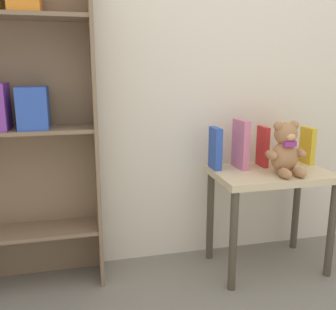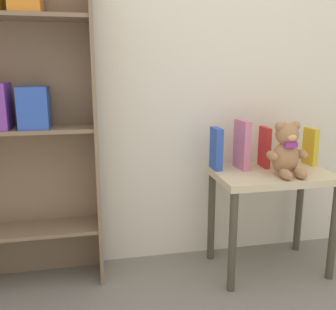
# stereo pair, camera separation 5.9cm
# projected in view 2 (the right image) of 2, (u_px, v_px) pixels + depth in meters

# --- Properties ---
(wall_back) EXTENTS (4.80, 0.06, 2.50)m
(wall_back) POSITION_uv_depth(u_px,v_px,m) (206.00, 36.00, 2.02)
(wall_back) COLOR silver
(wall_back) RESTS_ON ground_plane
(bookshelf_side) EXTENTS (0.75, 0.24, 1.59)m
(bookshelf_side) POSITION_uv_depth(u_px,v_px,m) (16.00, 107.00, 1.78)
(bookshelf_side) COLOR #7F664C
(bookshelf_side) RESTS_ON ground_plane
(display_table) EXTENTS (0.61, 0.39, 0.55)m
(display_table) POSITION_uv_depth(u_px,v_px,m) (272.00, 189.00, 1.98)
(display_table) COLOR beige
(display_table) RESTS_ON ground_plane
(teddy_bear) EXTENTS (0.21, 0.19, 0.27)m
(teddy_bear) POSITION_uv_depth(u_px,v_px,m) (287.00, 151.00, 1.88)
(teddy_bear) COLOR #A8754C
(teddy_bear) RESTS_ON display_table
(book_standing_blue) EXTENTS (0.04, 0.11, 0.22)m
(book_standing_blue) POSITION_uv_depth(u_px,v_px,m) (216.00, 149.00, 1.99)
(book_standing_blue) COLOR #2D51B7
(book_standing_blue) RESTS_ON display_table
(book_standing_pink) EXTENTS (0.04, 0.15, 0.26)m
(book_standing_pink) POSITION_uv_depth(u_px,v_px,m) (242.00, 145.00, 2.00)
(book_standing_pink) COLOR #D17093
(book_standing_pink) RESTS_ON display_table
(book_standing_red) EXTENTS (0.03, 0.12, 0.22)m
(book_standing_red) POSITION_uv_depth(u_px,v_px,m) (264.00, 147.00, 2.04)
(book_standing_red) COLOR red
(book_standing_red) RESTS_ON display_table
(book_standing_orange) EXTENTS (0.03, 0.10, 0.21)m
(book_standing_orange) POSITION_uv_depth(u_px,v_px,m) (287.00, 147.00, 2.07)
(book_standing_orange) COLOR orange
(book_standing_orange) RESTS_ON display_table
(book_standing_yellow) EXTENTS (0.03, 0.12, 0.21)m
(book_standing_yellow) POSITION_uv_depth(u_px,v_px,m) (310.00, 146.00, 2.09)
(book_standing_yellow) COLOR gold
(book_standing_yellow) RESTS_ON display_table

